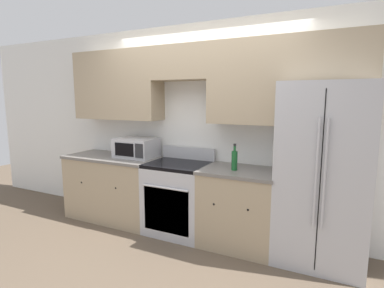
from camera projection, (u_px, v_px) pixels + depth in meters
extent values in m
plane|color=brown|center=(180.00, 245.00, 3.46)|extent=(12.00, 12.00, 0.00)
cube|color=white|center=(204.00, 128.00, 3.85)|extent=(8.00, 0.06, 2.60)
cube|color=tan|center=(118.00, 86.00, 4.12)|extent=(1.30, 0.33, 0.92)
cube|color=tan|center=(184.00, 63.00, 3.64)|extent=(0.75, 0.33, 0.41)
cube|color=tan|center=(286.00, 82.00, 3.15)|extent=(1.68, 0.33, 0.92)
cube|color=tan|center=(114.00, 188.00, 4.20)|extent=(1.30, 0.62, 0.85)
cube|color=slate|center=(113.00, 157.00, 4.13)|extent=(1.33, 0.64, 0.03)
sphere|color=black|center=(82.00, 182.00, 4.03)|extent=(0.03, 0.03, 0.03)
sphere|color=black|center=(116.00, 188.00, 3.78)|extent=(0.03, 0.03, 0.03)
cube|color=tan|center=(239.00, 209.00, 3.41)|extent=(0.83, 0.62, 0.85)
cube|color=slate|center=(240.00, 171.00, 3.35)|extent=(0.85, 0.64, 0.03)
sphere|color=black|center=(214.00, 204.00, 3.20)|extent=(0.03, 0.03, 0.03)
sphere|color=black|center=(248.00, 210.00, 3.04)|extent=(0.03, 0.03, 0.03)
cube|color=#B7B7BC|center=(178.00, 199.00, 3.75)|extent=(0.75, 0.62, 0.85)
cube|color=black|center=(166.00, 210.00, 3.49)|extent=(0.60, 0.01, 0.54)
cube|color=black|center=(178.00, 165.00, 3.69)|extent=(0.75, 0.62, 0.04)
cube|color=#B7B7BC|center=(188.00, 153.00, 3.92)|extent=(0.75, 0.04, 0.16)
cylinder|color=silver|center=(164.00, 188.00, 3.42)|extent=(0.60, 0.02, 0.02)
cube|color=#B7B7BC|center=(322.00, 174.00, 3.02)|extent=(0.86, 0.72, 1.83)
cube|color=black|center=(320.00, 183.00, 2.70)|extent=(0.01, 0.01, 1.69)
cylinder|color=#B7B7BC|center=(316.00, 173.00, 2.68)|extent=(0.02, 0.02, 1.01)
cylinder|color=#B7B7BC|center=(325.00, 174.00, 2.65)|extent=(0.02, 0.02, 1.01)
cube|color=#B7B7BC|center=(136.00, 148.00, 4.04)|extent=(0.53, 0.39, 0.26)
cube|color=black|center=(124.00, 150.00, 3.88)|extent=(0.29, 0.01, 0.17)
cube|color=#262628|center=(139.00, 151.00, 3.78)|extent=(0.12, 0.01, 0.18)
cylinder|color=#195928|center=(234.00, 161.00, 3.30)|extent=(0.07, 0.07, 0.21)
cylinder|color=#195928|center=(235.00, 149.00, 3.28)|extent=(0.03, 0.03, 0.06)
cylinder|color=black|center=(235.00, 145.00, 3.28)|extent=(0.03, 0.03, 0.02)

